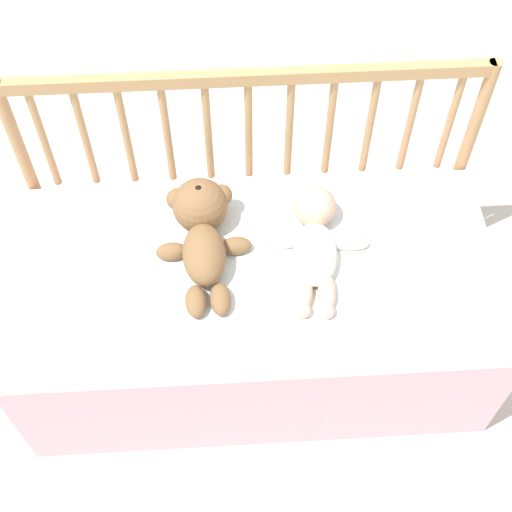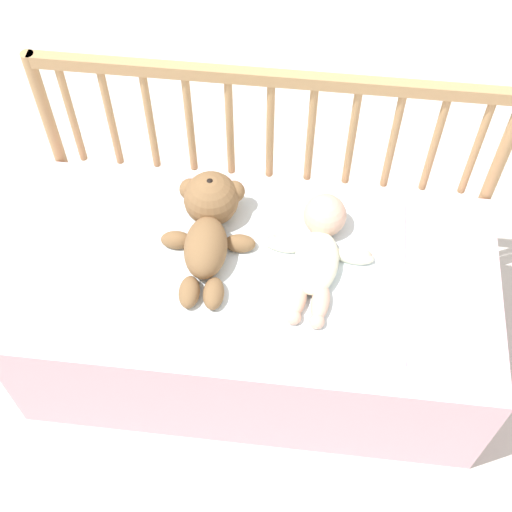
% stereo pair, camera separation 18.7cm
% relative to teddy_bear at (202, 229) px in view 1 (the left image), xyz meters
% --- Properties ---
extents(ground_plane, '(12.00, 12.00, 0.00)m').
position_rel_teddy_bear_xyz_m(ground_plane, '(0.14, -0.10, -0.50)').
color(ground_plane, silver).
extents(crib_mattress, '(1.31, 0.65, 0.43)m').
position_rel_teddy_bear_xyz_m(crib_mattress, '(0.14, -0.10, -0.28)').
color(crib_mattress, '#EDB7C6').
rests_on(crib_mattress, ground_plane).
extents(crib_rail, '(1.31, 0.04, 0.82)m').
position_rel_teddy_bear_xyz_m(crib_rail, '(0.14, 0.25, 0.08)').
color(crib_rail, tan).
rests_on(crib_rail, ground_plane).
extents(blanket, '(0.80, 0.52, 0.01)m').
position_rel_teddy_bear_xyz_m(blanket, '(0.14, -0.08, -0.06)').
color(blanket, white).
rests_on(blanket, crib_mattress).
extents(teddy_bear, '(0.26, 0.40, 0.16)m').
position_rel_teddy_bear_xyz_m(teddy_bear, '(0.00, 0.00, 0.00)').
color(teddy_bear, olive).
rests_on(teddy_bear, crib_mattress).
extents(baby, '(0.30, 0.39, 0.12)m').
position_rel_teddy_bear_xyz_m(baby, '(0.30, -0.04, -0.02)').
color(baby, '#EAEACC').
rests_on(baby, crib_mattress).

